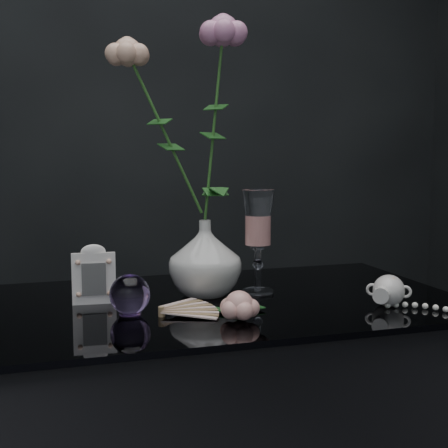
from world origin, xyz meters
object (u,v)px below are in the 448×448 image
object	(u,v)px
wine_glass	(258,242)
paperweight	(130,294)
vase	(205,258)
picture_frame	(94,274)
loose_rose	(239,306)
pearl_jar	(389,289)

from	to	relation	value
wine_glass	paperweight	distance (m)	0.31
vase	wine_glass	xyz separation A→B (m)	(0.11, -0.01, 0.03)
picture_frame	loose_rose	size ratio (longest dim) A/B	0.75
vase	loose_rose	distance (m)	0.22
loose_rose	pearl_jar	distance (m)	0.32
vase	picture_frame	world-z (taller)	vase
wine_glass	picture_frame	xyz separation A→B (m)	(-0.35, 0.01, -0.05)
loose_rose	pearl_jar	world-z (taller)	pearl_jar
vase	wine_glass	bearing A→B (deg)	-6.79
paperweight	pearl_jar	world-z (taller)	paperweight
paperweight	vase	bearing A→B (deg)	31.37
picture_frame	pearl_jar	distance (m)	0.59
vase	loose_rose	bearing A→B (deg)	-88.48
picture_frame	paperweight	size ratio (longest dim) A/B	1.57
vase	loose_rose	xyz separation A→B (m)	(0.01, -0.21, -0.05)
paperweight	loose_rose	xyz separation A→B (m)	(0.18, -0.10, -0.01)
wine_glass	paperweight	xyz separation A→B (m)	(-0.29, -0.09, -0.07)
picture_frame	paperweight	distance (m)	0.12
pearl_jar	loose_rose	bearing A→B (deg)	-141.60
picture_frame	loose_rose	bearing A→B (deg)	-35.90
vase	paperweight	world-z (taller)	vase
paperweight	wine_glass	bearing A→B (deg)	17.96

